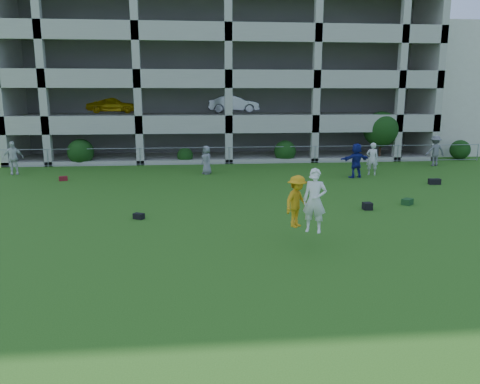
{
  "coord_description": "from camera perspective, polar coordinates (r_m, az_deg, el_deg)",
  "views": [
    {
      "loc": [
        -2.41,
        -12.7,
        4.72
      ],
      "look_at": [
        -0.84,
        3.0,
        1.4
      ],
      "focal_mm": 35.0,
      "sensor_mm": 36.0,
      "label": 1
    }
  ],
  "objects": [
    {
      "name": "bag_green_c",
      "position": [
        21.57,
        19.73,
        -1.12
      ],
      "size": [
        0.61,
        0.59,
        0.26
      ],
      "primitive_type": "cube",
      "rotation": [
        0.0,
        0.0,
        0.72
      ],
      "color": "#14391A",
      "rests_on": "ground"
    },
    {
      "name": "bag_black_b",
      "position": [
        18.42,
        -12.24,
        -2.89
      ],
      "size": [
        0.47,
        0.42,
        0.22
      ],
      "primitive_type": "cube",
      "rotation": [
        0.0,
        0.0,
        -0.55
      ],
      "color": "black",
      "rests_on": "ground"
    },
    {
      "name": "bag_black_e",
      "position": [
        26.92,
        22.62,
        1.18
      ],
      "size": [
        0.61,
        0.33,
        0.3
      ],
      "primitive_type": "cube",
      "rotation": [
        0.0,
        0.0,
        -0.05
      ],
      "color": "black",
      "rests_on": "ground"
    },
    {
      "name": "stucco_building",
      "position": [
        47.98,
        26.81,
        10.96
      ],
      "size": [
        16.0,
        14.0,
        10.0
      ],
      "primitive_type": "cube",
      "color": "beige",
      "rests_on": "ground"
    },
    {
      "name": "ground",
      "position": [
        13.76,
        4.78,
        -8.22
      ],
      "size": [
        100.0,
        100.0,
        0.0
      ],
      "primitive_type": "plane",
      "color": "#235114",
      "rests_on": "ground"
    },
    {
      "name": "bystander_e",
      "position": [
        28.74,
        15.82,
        3.91
      ],
      "size": [
        0.79,
        0.62,
        1.93
      ],
      "primitive_type": "imported",
      "rotation": [
        0.0,
        0.0,
        2.9
      ],
      "color": "silver",
      "rests_on": "ground"
    },
    {
      "name": "bystander_f",
      "position": [
        33.84,
        22.68,
        4.66
      ],
      "size": [
        1.34,
        0.82,
        2.02
      ],
      "primitive_type": "imported",
      "rotation": [
        0.0,
        0.0,
        3.2
      ],
      "color": "slate",
      "rests_on": "ground"
    },
    {
      "name": "bystander_d",
      "position": [
        27.59,
        13.98,
        3.75
      ],
      "size": [
        1.92,
        1.03,
        1.98
      ],
      "primitive_type": "imported",
      "rotation": [
        0.0,
        0.0,
        3.4
      ],
      "color": "navy",
      "rests_on": "ground"
    },
    {
      "name": "fence",
      "position": [
        32.06,
        -1.34,
        4.51
      ],
      "size": [
        36.06,
        0.06,
        1.2
      ],
      "color": "gray",
      "rests_on": "ground"
    },
    {
      "name": "crate_d",
      "position": [
        20.13,
        15.26,
        -1.67
      ],
      "size": [
        0.36,
        0.36,
        0.3
      ],
      "primitive_type": "cube",
      "rotation": [
        0.0,
        0.0,
        0.03
      ],
      "color": "black",
      "rests_on": "ground"
    },
    {
      "name": "shrub_row",
      "position": [
        33.31,
        6.51,
        6.27
      ],
      "size": [
        34.38,
        2.52,
        3.5
      ],
      "color": "#163D11",
      "rests_on": "ground"
    },
    {
      "name": "frisbee_contest",
      "position": [
        14.67,
        7.78,
        -1.1
      ],
      "size": [
        1.5,
        1.33,
        1.99
      ],
      "color": "orange",
      "rests_on": "ground"
    },
    {
      "name": "bystander_b",
      "position": [
        30.99,
        -25.95,
        3.76
      ],
      "size": [
        1.25,
        0.8,
        1.98
      ],
      "primitive_type": "imported",
      "rotation": [
        0.0,
        0.0,
        0.3
      ],
      "color": "silver",
      "rests_on": "ground"
    },
    {
      "name": "bag_red_f",
      "position": [
        27.72,
        -20.75,
        1.55
      ],
      "size": [
        0.51,
        0.41,
        0.24
      ],
      "primitive_type": "cube",
      "rotation": [
        0.0,
        0.0,
        0.31
      ],
      "color": "#5D1110",
      "rests_on": "ground"
    },
    {
      "name": "bystander_c",
      "position": [
        28.06,
        -4.1,
        3.92
      ],
      "size": [
        0.88,
        0.99,
        1.7
      ],
      "primitive_type": "imported",
      "rotation": [
        0.0,
        0.0,
        -1.07
      ],
      "color": "slate",
      "rests_on": "ground"
    },
    {
      "name": "parking_garage",
      "position": [
        40.5,
        -2.37,
        13.7
      ],
      "size": [
        30.0,
        14.0,
        12.0
      ],
      "color": "#9E998C",
      "rests_on": "ground"
    }
  ]
}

